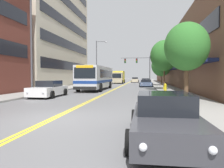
{
  "coord_description": "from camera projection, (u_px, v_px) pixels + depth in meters",
  "views": [
    {
      "loc": [
        3.77,
        -8.93,
        1.81
      ],
      "look_at": [
        -1.05,
        25.24,
        0.51
      ],
      "focal_mm": 35.0,
      "sensor_mm": 36.0,
      "label": 1
    }
  ],
  "objects": [
    {
      "name": "centre_line",
      "position": [
        125.0,
        84.0,
        46.04
      ],
      "size": [
        0.34,
        106.0,
        0.01
      ],
      "color": "yellow",
      "rests_on": "ground_plane"
    },
    {
      "name": "car_white_parked_left_near",
      "position": [
        49.0,
        89.0,
        18.8
      ],
      "size": [
        2.09,
        4.86,
        1.41
      ],
      "color": "white",
      "rests_on": "ground_plane"
    },
    {
      "name": "car_champagne_moving_lead",
      "position": [
        135.0,
        80.0,
        60.07
      ],
      "size": [
        2.03,
        4.55,
        1.41
      ],
      "color": "beige",
      "rests_on": "ground_plane"
    },
    {
      "name": "box_truck",
      "position": [
        119.0,
        77.0,
        52.73
      ],
      "size": [
        2.73,
        7.09,
        2.94
      ],
      "color": "#BCAD89",
      "rests_on": "ground_plane"
    },
    {
      "name": "street_lamp_left_far",
      "position": [
        98.0,
        59.0,
        43.04
      ],
      "size": [
        2.22,
        0.28,
        8.68
      ],
      "color": "#47474C",
      "rests_on": "ground_plane"
    },
    {
      "name": "storefront_row_right",
      "position": [
        188.0,
        62.0,
        44.09
      ],
      "size": [
        9.1,
        68.0,
        9.23
      ],
      "color": "brown",
      "rests_on": "ground_plane"
    },
    {
      "name": "car_slate_blue_parked_right_mid",
      "position": [
        146.0,
        83.0,
        35.95
      ],
      "size": [
        2.15,
        4.17,
        1.19
      ],
      "color": "#475675",
      "rests_on": "ground_plane"
    },
    {
      "name": "car_charcoal_parked_left_far",
      "position": [
        98.0,
        82.0,
        40.14
      ],
      "size": [
        2.18,
        4.41,
        1.33
      ],
      "color": "#232328",
      "rests_on": "ground_plane"
    },
    {
      "name": "car_navy_parked_right_far",
      "position": [
        146.0,
        82.0,
        43.11
      ],
      "size": [
        1.98,
        4.68,
        1.3
      ],
      "color": "#19234C",
      "rests_on": "ground_plane"
    },
    {
      "name": "street_lamp_left_near",
      "position": [
        34.0,
        38.0,
        17.81
      ],
      "size": [
        2.03,
        0.28,
        8.43
      ],
      "color": "#47474C",
      "rests_on": "ground_plane"
    },
    {
      "name": "street_tree_right_far",
      "position": [
        161.0,
        65.0,
        38.39
      ],
      "size": [
        3.48,
        3.48,
        5.41
      ],
      "color": "brown",
      "rests_on": "sidewalk_right"
    },
    {
      "name": "fire_hydrant",
      "position": [
        165.0,
        88.0,
        21.31
      ],
      "size": [
        0.36,
        0.28,
        0.91
      ],
      "color": "yellow",
      "rests_on": "sidewalk_right"
    },
    {
      "name": "car_dark_grey_parked_right_foreground",
      "position": [
        164.0,
        118.0,
        6.3
      ],
      "size": [
        2.01,
        4.81,
        1.31
      ],
      "color": "#38383D",
      "rests_on": "ground_plane"
    },
    {
      "name": "street_tree_right_mid",
      "position": [
        164.0,
        56.0,
        27.09
      ],
      "size": [
        3.48,
        3.48,
        6.1
      ],
      "color": "brown",
      "rests_on": "sidewalk_right"
    },
    {
      "name": "sidewalk_left",
      "position": [
        92.0,
        84.0,
        47.02
      ],
      "size": [
        3.03,
        106.0,
        0.15
      ],
      "color": "gray",
      "rests_on": "ground_plane"
    },
    {
      "name": "sidewalk_right",
      "position": [
        159.0,
        84.0,
        45.06
      ],
      "size": [
        3.03,
        106.0,
        0.15
      ],
      "color": "gray",
      "rests_on": "ground_plane"
    },
    {
      "name": "city_bus",
      "position": [
        97.0,
        77.0,
        28.51
      ],
      "size": [
        2.9,
        11.75,
        2.95
      ],
      "color": "silver",
      "rests_on": "ground_plane"
    },
    {
      "name": "traffic_signal_mast",
      "position": [
        139.0,
        64.0,
        44.99
      ],
      "size": [
        6.07,
        0.38,
        5.87
      ],
      "color": "#47474C",
      "rests_on": "ground_plane"
    },
    {
      "name": "office_tower_left",
      "position": [
        37.0,
        16.0,
        38.36
      ],
      "size": [
        12.08,
        24.03,
        24.68
      ],
      "color": "beige",
      "rests_on": "ground_plane"
    },
    {
      "name": "street_tree_right_near",
      "position": [
        187.0,
        47.0,
        13.5
      ],
      "size": [
        2.73,
        2.73,
        4.98
      ],
      "color": "brown",
      "rests_on": "sidewalk_right"
    },
    {
      "name": "ground_plane",
      "position": [
        125.0,
        84.0,
        46.04
      ],
      "size": [
        240.0,
        240.0,
        0.0
      ],
      "primitive_type": "plane",
      "color": "slate"
    }
  ]
}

